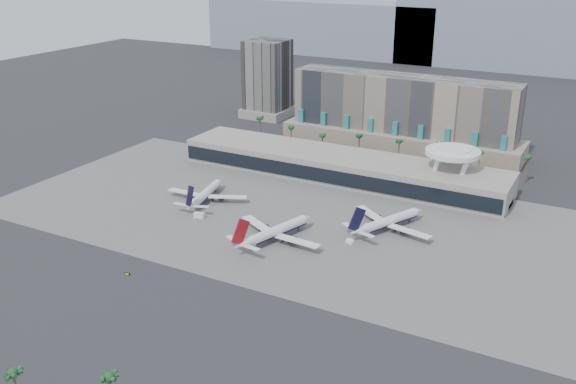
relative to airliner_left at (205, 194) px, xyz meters
The scene contains 16 objects.
ground 65.35m from the airliner_left, 50.06° to the right, with size 900.00×900.00×0.00m, color #232326.
apron_pad 42.33m from the airliner_left, ahead, with size 260.00×130.00×0.06m, color #5B5B59.
mountain_ridge 426.54m from the airliner_left, 80.57° to the left, with size 680.00×60.00×70.00m.
hotel 135.43m from the airliner_left, 67.36° to the left, with size 140.00×30.00×42.00m.
office_tower 160.28m from the airliner_left, 109.50° to the left, with size 30.00×30.00×52.00m.
terminal 73.08m from the airliner_left, 54.99° to the left, with size 170.00×32.50×14.50m.
saucer_structure 118.16m from the airliner_left, 34.25° to the left, with size 26.00×26.00×21.89m.
palm_row 107.04m from the airliner_left, 62.76° to the left, with size 157.80×2.80×13.10m.
airliner_left is the anchor object (origin of this frame).
airliner_centre 53.86m from the airliner_left, 23.31° to the right, with size 41.61×43.10×15.30m.
airliner_right 86.60m from the airliner_left, ahead, with size 39.18×40.31×14.96m.
service_vehicle_a 19.78m from the airliner_left, 63.19° to the right, with size 4.71×2.30×2.30m, color white.
service_vehicle_b 77.87m from the airliner_left, ahead, with size 3.16×1.81×1.63m, color white.
taxiway_sign 74.43m from the airliner_left, 77.26° to the right, with size 2.13×0.77×0.96m.
near_palm_a 145.11m from the airliner_left, 74.41° to the right, with size 6.00×6.00×11.20m.
near_palm_b 146.37m from the airliner_left, 63.96° to the right, with size 6.00×6.00×13.41m.
Camera 1 is at (123.72, -175.84, 112.52)m, focal length 40.00 mm.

